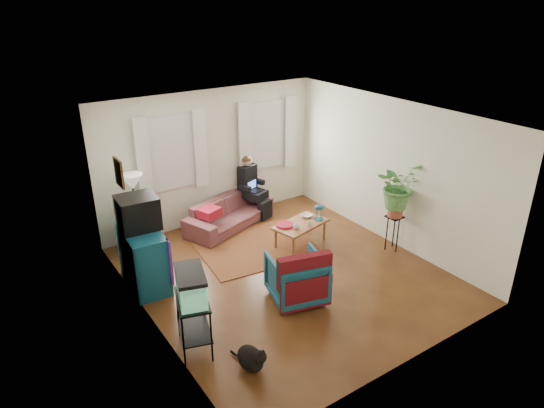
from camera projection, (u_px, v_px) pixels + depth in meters
floor at (286, 274)px, 7.90m from camera, size 4.50×5.00×0.01m
ceiling at (288, 117)px, 6.85m from camera, size 4.50×5.00×0.01m
wall_back at (211, 158)px, 9.27m from camera, size 4.50×0.01×2.60m
wall_front at (415, 274)px, 5.48m from camera, size 4.50×0.01×2.60m
wall_left at (144, 240)px, 6.22m from camera, size 0.01×5.00×2.60m
wall_right at (391, 172)px, 8.52m from camera, size 0.01×5.00×2.60m
window_left at (171, 153)px, 8.75m from camera, size 1.08×0.04×1.38m
window_right at (266, 135)px, 9.79m from camera, size 1.08×0.04×1.38m
curtains_left at (173, 154)px, 8.68m from camera, size 1.36×0.06×1.50m
curtains_right at (268, 136)px, 9.73m from camera, size 1.36×0.06×1.50m
picture_frame at (119, 173)px, 6.62m from camera, size 0.04×0.32×0.40m
area_rug at (256, 247)px, 8.72m from camera, size 2.17×1.81×0.01m
sofa at (229, 209)px, 9.36m from camera, size 2.03×1.34×0.74m
seated_person at (251, 189)px, 9.78m from camera, size 0.64×0.71×1.13m
side_table at (138, 228)px, 8.59m from camera, size 0.55×0.55×0.73m
table_lamp at (133, 193)px, 8.32m from camera, size 0.42×0.42×0.67m
dresser at (144, 258)px, 7.44m from camera, size 0.59×1.08×0.94m
crt_tv at (138, 212)px, 7.24m from camera, size 0.61×0.56×0.50m
aquarium_stand at (194, 324)px, 6.11m from camera, size 0.56×0.76×0.75m
aquarium at (191, 286)px, 5.88m from camera, size 0.51×0.69×0.40m
black_cat at (250, 356)px, 5.86m from camera, size 0.35×0.47×0.37m
armchair at (296, 275)px, 7.12m from camera, size 0.92×0.88×0.79m
serape_throw at (305, 277)px, 6.80m from camera, size 0.81×0.37×0.65m
coffee_table at (300, 233)px, 8.76m from camera, size 1.10×0.76×0.41m
cup_a at (296, 227)px, 8.45m from camera, size 0.14×0.14×0.09m
cup_b at (309, 223)px, 8.59m from camera, size 0.11×0.11×0.09m
bowl at (306, 216)px, 8.90m from camera, size 0.24×0.24×0.05m
snack_tray at (285, 225)px, 8.57m from camera, size 0.37×0.37×0.04m
birdcage at (319, 212)px, 8.76m from camera, size 0.20×0.20×0.29m
plant_stand at (393, 233)px, 8.52m from camera, size 0.28×0.28×0.65m
potted_plant at (397, 192)px, 8.20m from camera, size 0.76×0.67×0.82m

